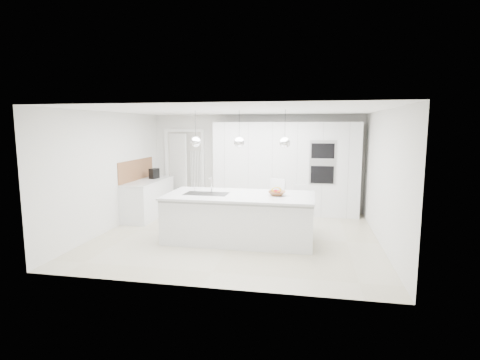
% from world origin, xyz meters
% --- Properties ---
extents(floor, '(5.50, 5.50, 0.00)m').
position_xyz_m(floor, '(0.00, 0.00, 0.00)').
color(floor, '#BFB79D').
rests_on(floor, ground).
extents(wall_back, '(5.50, 0.00, 5.50)m').
position_xyz_m(wall_back, '(0.00, 2.50, 1.25)').
color(wall_back, silver).
rests_on(wall_back, ground).
extents(wall_left, '(0.00, 5.00, 5.00)m').
position_xyz_m(wall_left, '(-2.75, 0.00, 1.25)').
color(wall_left, silver).
rests_on(wall_left, ground).
extents(ceiling, '(5.50, 5.50, 0.00)m').
position_xyz_m(ceiling, '(0.00, 0.00, 2.50)').
color(ceiling, white).
rests_on(ceiling, wall_back).
extents(tall_cabinets, '(3.60, 0.60, 2.30)m').
position_xyz_m(tall_cabinets, '(0.80, 2.20, 1.15)').
color(tall_cabinets, silver).
rests_on(tall_cabinets, floor).
extents(oven_stack, '(0.62, 0.04, 1.05)m').
position_xyz_m(oven_stack, '(1.70, 1.89, 1.35)').
color(oven_stack, '#A5A5A8').
rests_on(oven_stack, tall_cabinets).
extents(doorway_frame, '(1.11, 0.08, 2.13)m').
position_xyz_m(doorway_frame, '(-1.95, 2.47, 1.02)').
color(doorway_frame, white).
rests_on(doorway_frame, floor).
extents(hallway_door, '(0.76, 0.38, 2.00)m').
position_xyz_m(hallway_door, '(-2.20, 2.42, 1.00)').
color(hallway_door, white).
rests_on(hallway_door, floor).
extents(radiator, '(0.32, 0.04, 1.40)m').
position_xyz_m(radiator, '(-1.63, 2.46, 0.85)').
color(radiator, white).
rests_on(radiator, floor).
extents(left_base_cabinets, '(0.60, 1.80, 0.86)m').
position_xyz_m(left_base_cabinets, '(-2.45, 1.20, 0.43)').
color(left_base_cabinets, silver).
rests_on(left_base_cabinets, floor).
extents(left_worktop, '(0.62, 1.82, 0.04)m').
position_xyz_m(left_worktop, '(-2.45, 1.20, 0.88)').
color(left_worktop, silver).
rests_on(left_worktop, left_base_cabinets).
extents(oak_backsplash, '(0.02, 1.80, 0.50)m').
position_xyz_m(oak_backsplash, '(-2.74, 1.20, 1.15)').
color(oak_backsplash, brown).
rests_on(oak_backsplash, wall_left).
extents(island_base, '(2.80, 1.20, 0.86)m').
position_xyz_m(island_base, '(0.10, -0.30, 0.43)').
color(island_base, silver).
rests_on(island_base, floor).
extents(island_worktop, '(2.84, 1.40, 0.04)m').
position_xyz_m(island_worktop, '(0.10, -0.25, 0.88)').
color(island_worktop, silver).
rests_on(island_worktop, island_base).
extents(island_sink, '(0.84, 0.44, 0.18)m').
position_xyz_m(island_sink, '(-0.55, -0.30, 0.82)').
color(island_sink, '#3F3F42').
rests_on(island_sink, island_worktop).
extents(island_tap, '(0.02, 0.02, 0.30)m').
position_xyz_m(island_tap, '(-0.50, -0.10, 1.05)').
color(island_tap, white).
rests_on(island_tap, island_worktop).
extents(pendant_left, '(0.20, 0.20, 0.20)m').
position_xyz_m(pendant_left, '(-0.75, -0.30, 1.90)').
color(pendant_left, white).
rests_on(pendant_left, ceiling).
extents(pendant_mid, '(0.20, 0.20, 0.20)m').
position_xyz_m(pendant_mid, '(0.10, -0.30, 1.90)').
color(pendant_mid, white).
rests_on(pendant_mid, ceiling).
extents(pendant_right, '(0.20, 0.20, 0.20)m').
position_xyz_m(pendant_right, '(0.95, -0.30, 1.90)').
color(pendant_right, white).
rests_on(pendant_right, ceiling).
extents(fruit_bowl, '(0.34, 0.34, 0.08)m').
position_xyz_m(fruit_bowl, '(0.81, -0.23, 0.94)').
color(fruit_bowl, brown).
rests_on(fruit_bowl, island_worktop).
extents(espresso_machine, '(0.22, 0.27, 0.26)m').
position_xyz_m(espresso_machine, '(-2.43, 1.53, 1.03)').
color(espresso_machine, black).
rests_on(espresso_machine, left_worktop).
extents(bar_stool_left, '(0.52, 0.59, 1.08)m').
position_xyz_m(bar_stool_left, '(0.75, 0.57, 0.54)').
color(bar_stool_left, white).
rests_on(bar_stool_left, floor).
extents(bar_stool_right, '(0.38, 0.49, 0.97)m').
position_xyz_m(bar_stool_right, '(1.23, 0.64, 0.48)').
color(bar_stool_right, white).
rests_on(bar_stool_right, floor).
extents(apple_a, '(0.08, 0.08, 0.08)m').
position_xyz_m(apple_a, '(0.79, -0.23, 0.97)').
color(apple_a, red).
rests_on(apple_a, fruit_bowl).
extents(apple_b, '(0.07, 0.07, 0.07)m').
position_xyz_m(apple_b, '(0.84, -0.21, 0.97)').
color(apple_b, red).
rests_on(apple_b, fruit_bowl).
extents(banana_bunch, '(0.22, 0.16, 0.20)m').
position_xyz_m(banana_bunch, '(0.80, -0.23, 1.01)').
color(banana_bunch, gold).
rests_on(banana_bunch, fruit_bowl).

